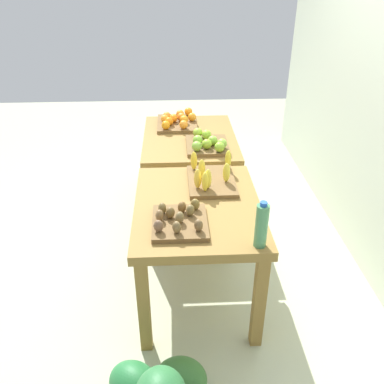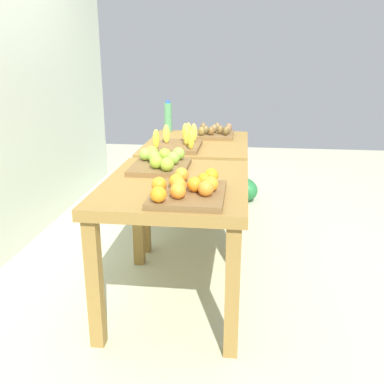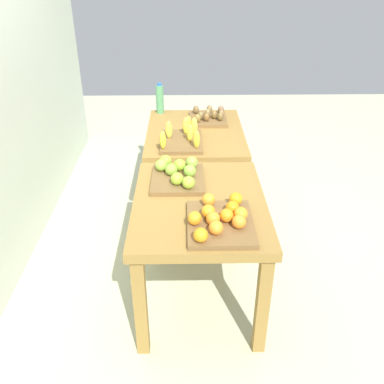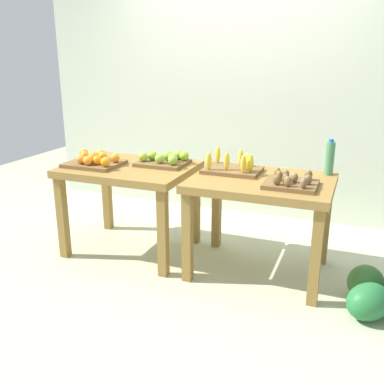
{
  "view_description": "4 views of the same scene",
  "coord_description": "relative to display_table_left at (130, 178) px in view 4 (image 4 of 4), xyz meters",
  "views": [
    {
      "loc": [
        2.76,
        -0.15,
        2.12
      ],
      "look_at": [
        0.08,
        -0.01,
        0.56
      ],
      "focal_mm": 38.13,
      "sensor_mm": 36.0,
      "label": 1
    },
    {
      "loc": [
        -2.88,
        -0.37,
        1.45
      ],
      "look_at": [
        -0.07,
        -0.03,
        0.54
      ],
      "focal_mm": 41.13,
      "sensor_mm": 36.0,
      "label": 2
    },
    {
      "loc": [
        -2.75,
        0.08,
        2.08
      ],
      "look_at": [
        -0.09,
        0.04,
        0.54
      ],
      "focal_mm": 39.7,
      "sensor_mm": 36.0,
      "label": 3
    },
    {
      "loc": [
        1.22,
        -3.07,
        1.62
      ],
      "look_at": [
        -0.01,
        0.03,
        0.58
      ],
      "focal_mm": 40.51,
      "sensor_mm": 36.0,
      "label": 4
    }
  ],
  "objects": [
    {
      "name": "orange_bin",
      "position": [
        -0.27,
        -0.1,
        0.15
      ],
      "size": [
        0.45,
        0.37,
        0.11
      ],
      "color": "brown",
      "rests_on": "display_table_left"
    },
    {
      "name": "back_wall",
      "position": [
        0.56,
        1.35,
        0.85
      ],
      "size": [
        4.4,
        0.12,
        3.0
      ],
      "primitive_type": "cube",
      "color": "beige",
      "rests_on": "ground_plane"
    },
    {
      "name": "water_bottle",
      "position": [
        1.57,
        0.31,
        0.24
      ],
      "size": [
        0.07,
        0.07,
        0.28
      ],
      "color": "#4C8C59",
      "rests_on": "display_table_right"
    },
    {
      "name": "ground_plane",
      "position": [
        0.56,
        0.0,
        -0.65
      ],
      "size": [
        8.0,
        8.0,
        0.0
      ],
      "primitive_type": "plane",
      "color": "#B4BA99"
    },
    {
      "name": "kiwi_bin",
      "position": [
        1.35,
        -0.12,
        0.14
      ],
      "size": [
        0.36,
        0.32,
        0.1
      ],
      "color": "brown",
      "rests_on": "display_table_right"
    },
    {
      "name": "apple_bin",
      "position": [
        0.26,
        0.13,
        0.15
      ],
      "size": [
        0.41,
        0.34,
        0.11
      ],
      "color": "brown",
      "rests_on": "display_table_left"
    },
    {
      "name": "display_table_left",
      "position": [
        0.0,
        0.0,
        0.0
      ],
      "size": [
        1.04,
        0.8,
        0.76
      ],
      "color": "olive",
      "rests_on": "ground_plane"
    },
    {
      "name": "display_table_right",
      "position": [
        1.12,
        0.0,
        0.0
      ],
      "size": [
        1.04,
        0.8,
        0.76
      ],
      "color": "olive",
      "rests_on": "ground_plane"
    },
    {
      "name": "banana_crate",
      "position": [
        0.86,
        0.11,
        0.15
      ],
      "size": [
        0.44,
        0.33,
        0.17
      ],
      "color": "brown",
      "rests_on": "display_table_right"
    }
  ]
}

